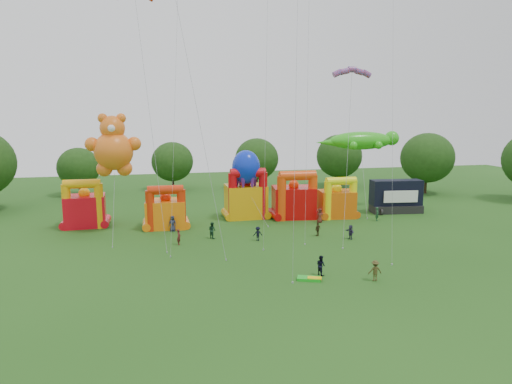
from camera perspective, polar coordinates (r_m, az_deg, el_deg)
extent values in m
plane|color=#1F4B15|center=(35.51, 7.22, -13.79)|extent=(160.00, 160.00, 0.00)
cylinder|color=#352314|center=(87.33, 20.45, 1.05)|extent=(0.44, 0.44, 3.72)
ellipsoid|color=#1D3F13|center=(86.81, 20.63, 4.02)|extent=(9.30, 9.30, 8.89)
cylinder|color=#352314|center=(90.59, 10.28, 1.74)|extent=(0.44, 0.44, 3.51)
ellipsoid|color=#1D3F13|center=(90.10, 10.36, 4.44)|extent=(8.77, 8.78, 8.39)
cylinder|color=#352314|center=(87.24, 0.09, 1.52)|extent=(0.44, 0.44, 3.30)
ellipsoid|color=#1D3F13|center=(86.75, 0.09, 4.16)|extent=(8.25, 8.25, 7.88)
cylinder|color=#352314|center=(87.18, -10.33, 1.29)|extent=(0.44, 0.44, 3.09)
ellipsoid|color=#1D3F13|center=(86.72, -10.41, 3.76)|extent=(7.73, 7.72, 7.38)
cylinder|color=#352314|center=(85.46, -21.15, 0.55)|extent=(0.44, 0.44, 2.88)
ellipsoid|color=#1D3F13|center=(85.01, -21.30, 2.89)|extent=(7.20, 7.20, 6.88)
cube|color=red|center=(61.81, -20.56, -2.22)|extent=(5.10, 4.18, 3.96)
cylinder|color=#FFAA0D|center=(60.58, -22.57, -1.76)|extent=(1.07, 1.07, 5.66)
cylinder|color=#FFAA0D|center=(60.03, -18.99, -1.64)|extent=(1.07, 1.07, 5.66)
cylinder|color=#FFAA0D|center=(59.81, -20.95, 0.96)|extent=(4.34, 1.13, 1.13)
sphere|color=#FFAA0D|center=(61.41, -20.68, -0.13)|extent=(1.40, 1.40, 1.40)
cube|color=orange|center=(58.40, -11.20, -2.67)|extent=(5.10, 4.21, 3.51)
cylinder|color=red|center=(56.87, -13.08, -2.30)|extent=(1.06, 1.06, 5.02)
cylinder|color=red|center=(56.94, -9.29, -2.16)|extent=(1.06, 1.06, 5.02)
cylinder|color=red|center=(56.41, -11.27, 0.26)|extent=(4.29, 1.11, 1.11)
sphere|color=red|center=(58.00, -11.26, -0.69)|extent=(1.40, 1.40, 1.40)
cube|color=orange|center=(62.84, -1.29, -1.16)|extent=(5.42, 4.38, 4.47)
cylinder|color=red|center=(60.80, -2.93, -0.63)|extent=(1.17, 1.17, 6.39)
cylinder|color=red|center=(61.62, 0.88, -0.48)|extent=(1.17, 1.17, 6.39)
cylinder|color=red|center=(60.69, -1.02, 2.42)|extent=(4.74, 1.23, 1.23)
sphere|color=red|center=(62.41, -1.30, 1.12)|extent=(1.40, 1.40, 1.40)
cube|color=#C20909|center=(63.12, 4.71, -1.26)|extent=(6.11, 5.14, 4.22)
cylinder|color=#F7440D|center=(60.81, 3.21, -0.80)|extent=(1.23, 1.23, 6.03)
cylinder|color=#F7440D|center=(62.13, 7.08, -0.63)|extent=(1.23, 1.23, 6.03)
cylinder|color=#F7440D|center=(60.96, 5.21, 2.07)|extent=(4.97, 1.29, 1.29)
sphere|color=#F7440D|center=(62.70, 4.74, 0.90)|extent=(1.40, 1.40, 1.40)
cube|color=#DA580B|center=(64.08, 10.01, -1.47)|extent=(5.05, 4.22, 3.66)
cylinder|color=#FFF70D|center=(62.02, 8.96, -1.07)|extent=(1.03, 1.03, 5.23)
cylinder|color=#FFF70D|center=(63.44, 12.02, -0.92)|extent=(1.03, 1.03, 5.23)
cylinder|color=#FFF70D|center=(62.28, 10.58, 1.37)|extent=(4.16, 1.08, 1.08)
sphere|color=#FFF70D|center=(63.71, 10.07, 0.41)|extent=(1.40, 1.40, 1.40)
cube|color=black|center=(69.22, 17.07, -2.00)|extent=(7.51, 3.51, 1.10)
cube|color=black|center=(68.96, 17.09, -0.05)|extent=(7.47, 3.16, 3.63)
cube|color=white|center=(67.81, 17.66, -0.55)|extent=(4.98, 0.64, 1.70)
cylinder|color=black|center=(66.93, 15.36, -2.44)|extent=(0.30, 0.90, 0.90)
cylinder|color=black|center=(69.81, 19.58, -2.17)|extent=(0.30, 0.90, 0.90)
sphere|color=orange|center=(56.53, -17.38, 4.91)|extent=(4.55, 4.55, 4.55)
sphere|color=orange|center=(56.39, -17.52, 7.64)|extent=(2.90, 2.90, 2.90)
sphere|color=orange|center=(56.46, -18.63, 8.74)|extent=(1.14, 1.14, 1.14)
sphere|color=orange|center=(56.29, -16.52, 8.84)|extent=(1.14, 1.14, 1.14)
sphere|color=orange|center=(56.72, -19.83, 5.64)|extent=(1.66, 1.66, 1.66)
sphere|color=orange|center=(56.33, -15.00, 5.85)|extent=(1.66, 1.66, 1.66)
sphere|color=orange|center=(56.83, -18.42, 2.78)|extent=(1.86, 1.86, 1.86)
sphere|color=orange|center=(56.65, -16.12, 2.88)|extent=(1.86, 1.86, 1.86)
sphere|color=white|center=(55.00, -17.64, 7.59)|extent=(0.83, 0.83, 0.83)
ellipsoid|color=green|center=(70.31, 13.03, 6.28)|extent=(10.18, 3.18, 2.70)
sphere|color=green|center=(72.58, 16.60, 6.46)|extent=(2.19, 2.19, 2.19)
cone|color=green|center=(68.25, 9.08, 6.14)|extent=(3.98, 1.59, 1.59)
sphere|color=green|center=(72.64, 13.89, 5.88)|extent=(1.19, 1.19, 1.19)
sphere|color=green|center=(69.82, 15.05, 5.68)|extent=(1.19, 1.19, 1.19)
sphere|color=green|center=(70.96, 11.00, 5.90)|extent=(1.19, 1.19, 1.19)
sphere|color=green|center=(68.07, 12.07, 5.70)|extent=(1.19, 1.19, 1.19)
ellipsoid|color=#0D29CD|center=(61.36, -1.26, 3.14)|extent=(3.77, 3.77, 4.53)
cone|color=#591E8C|center=(61.88, -0.14, 1.26)|extent=(0.85, 0.85, 3.02)
cone|color=#591E8C|center=(62.78, -0.89, 1.38)|extent=(0.85, 0.85, 3.02)
cone|color=#591E8C|center=(62.54, -1.99, 1.35)|extent=(0.85, 0.85, 3.02)
cone|color=#591E8C|center=(61.40, -2.37, 1.19)|extent=(0.85, 0.85, 3.02)
cone|color=#591E8C|center=(60.48, -1.62, 1.06)|extent=(0.85, 0.85, 3.02)
cone|color=#591E8C|center=(60.72, -0.49, 1.10)|extent=(0.85, 0.85, 3.02)
cube|color=green|center=(40.22, 6.63, -10.71)|extent=(2.23, 1.65, 0.24)
cube|color=yellow|center=(40.04, 7.33, -10.61)|extent=(1.34, 0.99, 0.10)
imported|color=#24283C|center=(56.43, -10.39, -3.90)|extent=(1.10, 0.90, 1.94)
imported|color=#571918|center=(50.63, -9.62, -5.57)|extent=(0.52, 0.70, 1.75)
imported|color=#153621|center=(52.73, -5.50, -4.77)|extent=(1.11, 1.17, 1.90)
imported|color=black|center=(51.55, 0.22, -5.23)|extent=(1.06, 0.63, 1.62)
imported|color=#392E16|center=(53.98, 7.73, -4.62)|extent=(1.01, 0.87, 1.63)
imported|color=#27243C|center=(53.27, 11.72, -4.92)|extent=(0.74, 1.60, 1.66)
imported|color=#582419|center=(60.51, 7.99, -2.94)|extent=(1.01, 0.75, 1.88)
imported|color=#1A4226|center=(62.99, 14.92, -2.68)|extent=(0.74, 0.81, 1.86)
imported|color=black|center=(41.29, 8.10, -9.05)|extent=(0.95, 1.06, 1.79)
imported|color=#433C1B|center=(40.82, 14.66, -9.48)|extent=(1.23, 0.78, 1.82)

